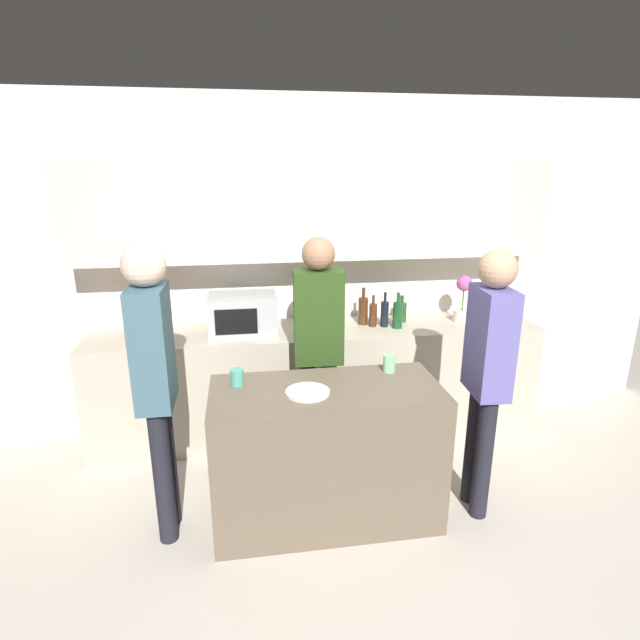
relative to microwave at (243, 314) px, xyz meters
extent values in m
plane|color=beige|center=(0.59, -1.38, -1.06)|extent=(14.00, 14.00, 0.00)
cube|color=silver|center=(0.59, 0.36, 0.29)|extent=(6.40, 0.08, 2.70)
cube|color=beige|center=(0.59, 0.16, 0.77)|extent=(3.74, 0.32, 0.75)
cube|color=#B7AD99|center=(0.59, 0.01, -0.60)|extent=(3.60, 0.62, 0.91)
cube|color=brown|center=(0.48, -1.08, -0.61)|extent=(1.39, 0.63, 0.89)
cube|color=#B7BABC|center=(0.00, 0.00, 0.00)|extent=(0.52, 0.38, 0.30)
cube|color=black|center=(-0.05, -0.19, 0.00)|extent=(0.31, 0.01, 0.19)
cube|color=#B21E19|center=(-0.72, 0.00, -0.06)|extent=(0.26, 0.16, 0.18)
cube|color=black|center=(-0.77, 0.00, 0.03)|extent=(0.02, 0.11, 0.01)
cube|color=black|center=(-0.67, 0.00, 0.03)|extent=(0.02, 0.11, 0.01)
cylinder|color=silver|center=(1.81, 0.00, -0.10)|extent=(0.14, 0.14, 0.10)
cylinder|color=#38662D|center=(1.81, 0.00, 0.04)|extent=(0.01, 0.01, 0.18)
sphere|color=#B25199|center=(1.81, 0.00, 0.18)|extent=(0.13, 0.13, 0.13)
cylinder|color=#472814|center=(0.98, 0.07, -0.04)|extent=(0.08, 0.08, 0.22)
cylinder|color=#472814|center=(0.98, 0.07, 0.11)|extent=(0.03, 0.03, 0.09)
cylinder|color=#472814|center=(1.04, 0.00, -0.06)|extent=(0.06, 0.06, 0.19)
cylinder|color=#472814|center=(1.04, 0.00, 0.07)|extent=(0.02, 0.02, 0.07)
cylinder|color=black|center=(1.13, -0.02, -0.05)|extent=(0.06, 0.06, 0.21)
cylinder|color=black|center=(1.13, -0.02, 0.09)|extent=(0.02, 0.02, 0.08)
cylinder|color=#194723|center=(1.23, -0.07, -0.05)|extent=(0.08, 0.08, 0.21)
cylinder|color=#194723|center=(1.23, -0.07, 0.10)|extent=(0.03, 0.03, 0.08)
cylinder|color=#194723|center=(1.31, 0.09, -0.07)|extent=(0.08, 0.08, 0.16)
cylinder|color=#194723|center=(1.31, 0.09, 0.04)|extent=(0.03, 0.03, 0.06)
cylinder|color=white|center=(0.36, -1.13, -0.16)|extent=(0.26, 0.26, 0.01)
cylinder|color=teal|center=(-0.05, -0.95, -0.12)|extent=(0.08, 0.08, 0.10)
cylinder|color=#86E89A|center=(0.92, -0.89, -0.11)|extent=(0.08, 0.08, 0.11)
cylinder|color=black|center=(0.60, -0.52, -0.64)|extent=(0.11, 0.11, 0.83)
cylinder|color=black|center=(0.44, -0.50, -0.64)|extent=(0.11, 0.11, 0.83)
cube|color=#294418|center=(0.52, -0.51, 0.10)|extent=(0.35, 0.21, 0.66)
sphere|color=#9E7051|center=(0.52, -0.51, 0.54)|extent=(0.22, 0.22, 0.22)
cylinder|color=black|center=(1.44, -1.24, -0.64)|extent=(0.11, 0.11, 0.83)
cylinder|color=black|center=(1.46, -1.08, -0.64)|extent=(0.11, 0.11, 0.83)
cube|color=#5E59A3|center=(1.45, -1.16, 0.10)|extent=(0.22, 0.35, 0.66)
sphere|color=tan|center=(1.45, -1.16, 0.54)|extent=(0.22, 0.22, 0.22)
cylinder|color=black|center=(-0.50, -1.00, -0.62)|extent=(0.11, 0.11, 0.86)
cylinder|color=black|center=(-0.50, -1.16, -0.62)|extent=(0.11, 0.11, 0.86)
cube|color=#3E616E|center=(-0.50, -1.08, 0.15)|extent=(0.19, 0.34, 0.68)
sphere|color=beige|center=(-0.50, -1.08, 0.61)|extent=(0.23, 0.23, 0.23)
camera|label=1|loc=(0.02, -3.76, 1.10)|focal=28.00mm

